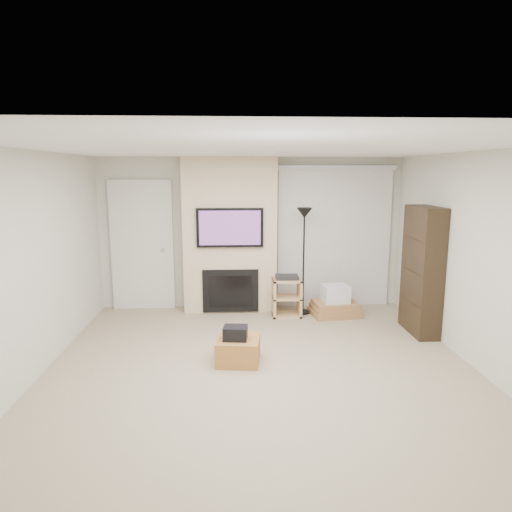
{
  "coord_description": "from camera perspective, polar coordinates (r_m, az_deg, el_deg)",
  "views": [
    {
      "loc": [
        -0.33,
        -4.81,
        2.26
      ],
      "look_at": [
        0.0,
        1.2,
        1.15
      ],
      "focal_mm": 32.0,
      "sensor_mm": 36.0,
      "label": 1
    }
  ],
  "objects": [
    {
      "name": "floor",
      "position": [
        5.33,
        0.72,
        -14.67
      ],
      "size": [
        5.0,
        5.5,
        0.0
      ],
      "primitive_type": "cube",
      "color": "tan",
      "rests_on": "ground"
    },
    {
      "name": "ceiling",
      "position": [
        4.83,
        0.79,
        13.29
      ],
      "size": [
        5.0,
        5.5,
        0.0
      ],
      "primitive_type": "cube",
      "color": "white",
      "rests_on": "wall_back"
    },
    {
      "name": "wall_back",
      "position": [
        7.64,
        -0.63,
        2.85
      ],
      "size": [
        5.0,
        0.0,
        2.5
      ],
      "primitive_type": "cube",
      "rotation": [
        1.57,
        0.0,
        0.0
      ],
      "color": "beige",
      "rests_on": "ground"
    },
    {
      "name": "wall_front",
      "position": [
        2.32,
        5.51,
        -15.47
      ],
      "size": [
        5.0,
        0.0,
        2.5
      ],
      "primitive_type": "cube",
      "rotation": [
        1.57,
        0.0,
        0.0
      ],
      "color": "beige",
      "rests_on": "ground"
    },
    {
      "name": "wall_left",
      "position": [
        5.37,
        -26.9,
        -1.54
      ],
      "size": [
        0.0,
        5.5,
        2.5
      ],
      "primitive_type": "cube",
      "rotation": [
        1.57,
        0.0,
        1.57
      ],
      "color": "beige",
      "rests_on": "ground"
    },
    {
      "name": "wall_right",
      "position": [
        5.67,
        26.86,
        -0.96
      ],
      "size": [
        0.0,
        5.5,
        2.5
      ],
      "primitive_type": "cube",
      "rotation": [
        1.57,
        0.0,
        1.57
      ],
      "color": "beige",
      "rests_on": "ground"
    },
    {
      "name": "hvac_vent",
      "position": [
        5.66,
        4.37,
        12.82
      ],
      "size": [
        0.35,
        0.18,
        0.01
      ],
      "primitive_type": "cube",
      "color": "silver",
      "rests_on": "ceiling"
    },
    {
      "name": "ottoman",
      "position": [
        5.61,
        -2.22,
        -11.66
      ],
      "size": [
        0.56,
        0.56,
        0.3
      ],
      "primitive_type": "cube",
      "rotation": [
        0.0,
        0.0,
        -0.12
      ],
      "color": "#A77034",
      "rests_on": "floor"
    },
    {
      "name": "black_bag",
      "position": [
        5.49,
        -2.6,
        -9.58
      ],
      "size": [
        0.3,
        0.25,
        0.16
      ],
      "primitive_type": "cube",
      "rotation": [
        0.0,
        0.0,
        -0.12
      ],
      "color": "black",
      "rests_on": "ottoman"
    },
    {
      "name": "fireplace_wall",
      "position": [
        7.42,
        -3.26,
        2.5
      ],
      "size": [
        1.5,
        0.47,
        2.5
      ],
      "color": "beige",
      "rests_on": "floor"
    },
    {
      "name": "entry_door",
      "position": [
        7.76,
        -14.01,
        1.2
      ],
      "size": [
        1.02,
        0.11,
        2.14
      ],
      "color": "silver",
      "rests_on": "floor"
    },
    {
      "name": "vertical_blinds",
      "position": [
        7.77,
        9.77,
        3.0
      ],
      "size": [
        1.98,
        0.1,
        2.37
      ],
      "color": "silver",
      "rests_on": "floor"
    },
    {
      "name": "floor_lamp",
      "position": [
        7.25,
        6.04,
        3.16
      ],
      "size": [
        0.25,
        0.25,
        1.71
      ],
      "color": "black",
      "rests_on": "floor"
    },
    {
      "name": "av_stand",
      "position": [
        7.28,
        3.86,
        -4.82
      ],
      "size": [
        0.45,
        0.38,
        0.66
      ],
      "color": "#DDAE76",
      "rests_on": "floor"
    },
    {
      "name": "box_stack",
      "position": [
        7.43,
        9.81,
        -5.9
      ],
      "size": [
        0.8,
        0.64,
        0.49
      ],
      "color": "#A77444",
      "rests_on": "floor"
    },
    {
      "name": "bookshelf",
      "position": [
        6.8,
        20.04,
        -1.72
      ],
      "size": [
        0.3,
        0.8,
        1.8
      ],
      "color": "black",
      "rests_on": "floor"
    }
  ]
}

